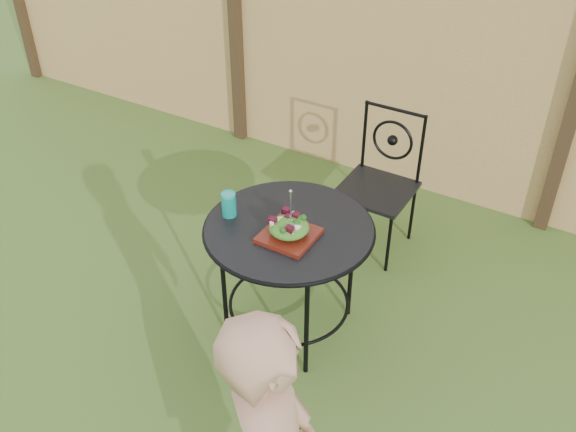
# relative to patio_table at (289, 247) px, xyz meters

# --- Properties ---
(ground) EXTENTS (60.00, 60.00, 0.00)m
(ground) POSITION_rel_patio_table_xyz_m (-0.24, -0.38, -0.59)
(ground) COLOR #294717
(ground) RESTS_ON ground
(fence) EXTENTS (8.00, 0.12, 1.90)m
(fence) POSITION_rel_patio_table_xyz_m (-0.24, 1.81, 0.36)
(fence) COLOR #E3B570
(fence) RESTS_ON ground
(patio_table) EXTENTS (0.92, 0.92, 0.72)m
(patio_table) POSITION_rel_patio_table_xyz_m (0.00, 0.00, 0.00)
(patio_table) COLOR black
(patio_table) RESTS_ON ground
(patio_chair) EXTENTS (0.46, 0.46, 0.95)m
(patio_chair) POSITION_rel_patio_table_xyz_m (0.10, 1.00, -0.08)
(patio_chair) COLOR black
(patio_chair) RESTS_ON ground
(salad_plate) EXTENTS (0.27, 0.27, 0.02)m
(salad_plate) POSITION_rel_patio_table_xyz_m (0.05, -0.08, 0.15)
(salad_plate) COLOR #4B110A
(salad_plate) RESTS_ON patio_table
(salad) EXTENTS (0.21, 0.21, 0.08)m
(salad) POSITION_rel_patio_table_xyz_m (0.05, -0.08, 0.20)
(salad) COLOR #235614
(salad) RESTS_ON salad_plate
(fork) EXTENTS (0.01, 0.01, 0.18)m
(fork) POSITION_rel_patio_table_xyz_m (0.06, -0.08, 0.33)
(fork) COLOR silver
(fork) RESTS_ON salad
(drinking_glass) EXTENTS (0.08, 0.08, 0.14)m
(drinking_glass) POSITION_rel_patio_table_xyz_m (-0.33, -0.07, 0.21)
(drinking_glass) COLOR #0C9485
(drinking_glass) RESTS_ON patio_table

